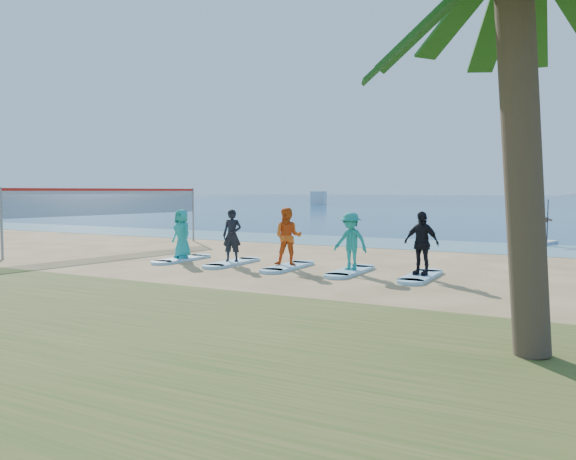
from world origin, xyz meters
The scene contains 17 objects.
ground centered at (0.00, 0.00, 0.00)m, with size 600.00×600.00×0.00m, color tan.
shallow_water centered at (0.00, 10.50, 0.01)m, with size 600.00×600.00×0.00m, color teal.
ocean centered at (0.00, 160.00, 0.01)m, with size 600.00×600.00×0.00m, color navy.
volleyball_net centered at (-7.79, 2.76, 1.90)m, with size 1.44×8.99×2.50m.
paddleboard centered at (7.45, 12.82, 0.06)m, with size 0.70×3.00×0.12m, color silver.
paddleboarder centered at (7.45, 12.82, 1.00)m, with size 1.63×0.52×1.75m, color tan.
boat_offshore_a centered at (-33.19, 77.36, 0.00)m, with size 2.40×7.42×2.29m, color silver.
surfboard_0 centered at (-2.84, 1.04, 0.04)m, with size 0.70×2.20×0.09m, color #9DD9F4.
student_0 centered at (-2.84, 1.04, 0.92)m, with size 0.81×0.53×1.66m, color teal.
surfboard_1 centered at (-0.79, 1.04, 0.04)m, with size 0.70×2.20×0.09m, color #9DD9F4.
student_1 centered at (-0.79, 1.04, 0.94)m, with size 0.62×0.40×1.69m, color black.
surfboard_2 centered at (1.26, 1.04, 0.04)m, with size 0.70×2.20×0.09m, color #9DD9F4.
student_2 centered at (1.26, 1.04, 0.97)m, with size 0.86×0.67×1.77m, color #DD5817.
surfboard_3 centered at (3.31, 1.04, 0.04)m, with size 0.70×2.20×0.09m, color #9DD9F4.
student_3 centered at (3.31, 1.04, 0.92)m, with size 1.07×0.62×1.66m, color teal.
surfboard_4 centered at (5.36, 1.04, 0.04)m, with size 0.70×2.20×0.09m, color #9DD9F4.
student_4 centered at (5.36, 1.04, 0.96)m, with size 1.01×0.42×1.73m, color black.
Camera 1 is at (9.29, -14.03, 2.37)m, focal length 35.00 mm.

